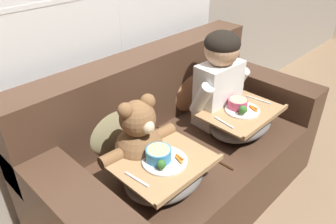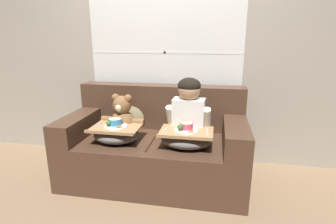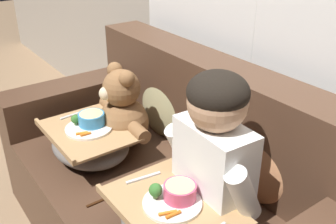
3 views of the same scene
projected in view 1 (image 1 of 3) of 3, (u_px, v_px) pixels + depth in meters
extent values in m
plane|color=#8E7051|center=(183.00, 196.00, 2.20)|extent=(14.00, 14.00, 0.00)
cube|color=#4C3323|center=(184.00, 171.00, 2.08)|extent=(1.77, 0.92, 0.45)
cube|color=#4C3323|center=(144.00, 89.00, 2.05)|extent=(1.77, 0.22, 0.47)
cube|color=#4C3323|center=(67.00, 200.00, 1.43)|extent=(0.22, 0.92, 0.21)
cube|color=#4C3323|center=(256.00, 85.00, 2.38)|extent=(0.22, 0.92, 0.21)
cube|color=#32190A|center=(187.00, 144.00, 1.95)|extent=(0.01, 0.66, 0.01)
ellipsoid|color=#B2754C|center=(188.00, 84.00, 2.24)|extent=(0.38, 0.18, 0.39)
ellipsoid|color=tan|center=(110.00, 122.00, 1.83)|extent=(0.37, 0.18, 0.39)
cube|color=white|center=(218.00, 93.00, 2.07)|extent=(0.31, 0.18, 0.41)
sphere|color=tan|center=(222.00, 49.00, 1.92)|extent=(0.21, 0.21, 0.21)
ellipsoid|color=black|center=(222.00, 43.00, 1.90)|extent=(0.21, 0.21, 0.15)
cylinder|color=white|center=(202.00, 99.00, 1.95)|extent=(0.09, 0.16, 0.22)
cylinder|color=white|center=(237.00, 82.00, 2.15)|extent=(0.09, 0.16, 0.22)
sphere|color=brown|center=(139.00, 149.00, 1.71)|extent=(0.26, 0.26, 0.26)
sphere|color=brown|center=(138.00, 118.00, 1.61)|extent=(0.18, 0.18, 0.18)
sphere|color=brown|center=(125.00, 110.00, 1.53)|extent=(0.08, 0.08, 0.08)
sphere|color=brown|center=(148.00, 101.00, 1.61)|extent=(0.08, 0.08, 0.08)
sphere|color=beige|center=(148.00, 127.00, 1.56)|extent=(0.07, 0.07, 0.07)
sphere|color=black|center=(150.00, 128.00, 1.55)|extent=(0.02, 0.02, 0.02)
cylinder|color=brown|center=(112.00, 158.00, 1.60)|extent=(0.13, 0.08, 0.07)
cylinder|color=brown|center=(163.00, 133.00, 1.79)|extent=(0.13, 0.08, 0.07)
cylinder|color=brown|center=(146.00, 180.00, 1.64)|extent=(0.08, 0.12, 0.07)
cylinder|color=brown|center=(164.00, 170.00, 1.71)|extent=(0.08, 0.12, 0.07)
ellipsoid|color=slate|center=(240.00, 122.00, 2.03)|extent=(0.46, 0.34, 0.14)
cube|color=tan|center=(242.00, 112.00, 1.99)|extent=(0.48, 0.35, 0.01)
cube|color=tan|center=(267.00, 120.00, 1.89)|extent=(0.48, 0.02, 0.02)
cylinder|color=white|center=(242.00, 110.00, 1.99)|extent=(0.21, 0.21, 0.01)
cylinder|color=#D64C70|center=(238.00, 103.00, 1.99)|extent=(0.12, 0.12, 0.06)
cylinder|color=#E5D189|center=(238.00, 100.00, 1.98)|extent=(0.10, 0.10, 0.01)
sphere|color=#38702D|center=(243.00, 110.00, 1.91)|extent=(0.05, 0.05, 0.05)
cylinder|color=#7A9E56|center=(242.00, 113.00, 1.93)|extent=(0.02, 0.02, 0.02)
cylinder|color=orange|center=(253.00, 109.00, 1.98)|extent=(0.03, 0.06, 0.01)
cylinder|color=orange|center=(253.00, 107.00, 1.99)|extent=(0.02, 0.06, 0.01)
cube|color=silver|center=(224.00, 122.00, 1.87)|extent=(0.03, 0.14, 0.01)
cube|color=silver|center=(258.00, 100.00, 2.10)|extent=(0.03, 0.17, 0.01)
ellipsoid|color=slate|center=(165.00, 174.00, 1.63)|extent=(0.44, 0.35, 0.14)
cube|color=tan|center=(165.00, 163.00, 1.59)|extent=(0.46, 0.36, 0.01)
cube|color=tan|center=(192.00, 178.00, 1.48)|extent=(0.46, 0.02, 0.02)
cylinder|color=white|center=(165.00, 161.00, 1.58)|extent=(0.22, 0.22, 0.01)
cylinder|color=#3889C1|center=(159.00, 154.00, 1.57)|extent=(0.13, 0.13, 0.06)
cylinder|color=#E5D189|center=(158.00, 150.00, 1.56)|extent=(0.11, 0.11, 0.01)
sphere|color=#38702D|center=(161.00, 164.00, 1.50)|extent=(0.04, 0.04, 0.04)
cylinder|color=#7A9E56|center=(161.00, 168.00, 1.52)|extent=(0.02, 0.02, 0.02)
cylinder|color=orange|center=(179.00, 160.00, 1.57)|extent=(0.03, 0.06, 0.01)
cylinder|color=orange|center=(180.00, 157.00, 1.59)|extent=(0.02, 0.05, 0.01)
cube|color=silver|center=(137.00, 179.00, 1.47)|extent=(0.02, 0.14, 0.01)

